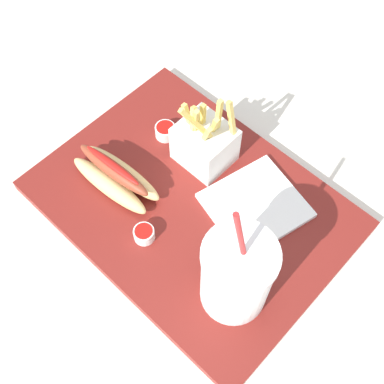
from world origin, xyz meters
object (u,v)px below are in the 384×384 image
at_px(soda_cup, 236,275).
at_px(fries_basket, 205,143).
at_px(hot_dog_1, 115,177).
at_px(napkin_stack, 255,205).
at_px(ketchup_cup_1, 165,131).
at_px(ketchup_cup_2, 144,234).

bearing_deg(soda_cup, fries_basket, -37.35).
relative_size(soda_cup, hot_dog_1, 1.46).
xyz_separation_m(soda_cup, napkin_stack, (0.07, -0.13, -0.07)).
distance_m(ketchup_cup_1, napkin_stack, 0.20).
relative_size(ketchup_cup_1, napkin_stack, 0.25).
distance_m(soda_cup, hot_dog_1, 0.25).
distance_m(fries_basket, ketchup_cup_2, 0.17).
height_order(hot_dog_1, ketchup_cup_1, hot_dog_1).
relative_size(soda_cup, fries_basket, 1.57).
relative_size(fries_basket, hot_dog_1, 0.93).
xyz_separation_m(fries_basket, hot_dog_1, (0.07, 0.13, -0.02)).
bearing_deg(ketchup_cup_1, ketchup_cup_2, 125.58).
relative_size(soda_cup, ketchup_cup_2, 7.27).
bearing_deg(soda_cup, hot_dog_1, -2.05).
height_order(fries_basket, napkin_stack, fries_basket).
bearing_deg(soda_cup, ketchup_cup_1, -26.27).
distance_m(fries_basket, hot_dog_1, 0.15).
height_order(soda_cup, ketchup_cup_2, soda_cup).
distance_m(fries_basket, napkin_stack, 0.12).
bearing_deg(ketchup_cup_1, napkin_stack, 179.45).
bearing_deg(ketchup_cup_1, soda_cup, 153.73).
xyz_separation_m(fries_basket, ketchup_cup_2, (-0.03, 0.16, -0.03)).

